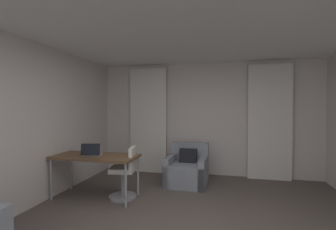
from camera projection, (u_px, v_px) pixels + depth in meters
name	position (u px, v px, depth m)	size (l,w,h in m)	color
wall_window	(206.00, 119.00, 5.61)	(5.12, 0.06, 2.60)	silver
wall_left	(1.00, 127.00, 3.23)	(0.06, 6.12, 2.60)	silver
ceiling	(187.00, 10.00, 2.62)	(5.12, 6.12, 0.06)	white
curtain_left_panel	(148.00, 121.00, 5.80)	(0.90, 0.06, 2.50)	silver
curtain_right_panel	(270.00, 122.00, 5.18)	(0.90, 0.06, 2.50)	silver
armchair	(187.00, 170.00, 4.91)	(0.83, 0.85, 0.81)	gray
desk	(96.00, 159.00, 4.15)	(1.45, 0.65, 0.73)	brown
desk_chair	(125.00, 175.00, 4.13)	(0.48, 0.48, 0.88)	gray
laptop	(92.00, 153.00, 4.14)	(0.37, 0.32, 0.22)	#ADADB2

